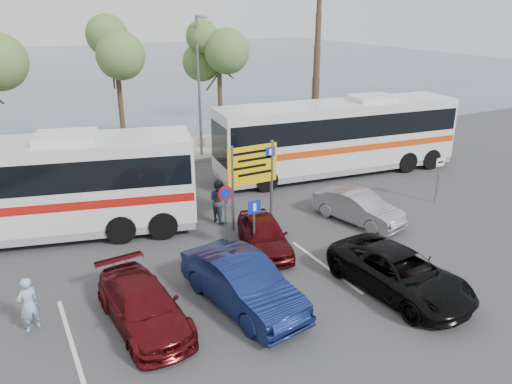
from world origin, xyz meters
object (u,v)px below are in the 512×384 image
car_maroon (143,305)px  car_silver_b (358,207)px  pedestrian_near (28,304)px  direction_sign (252,171)px  coach_bus_right (337,139)px  car_red (264,234)px  pedestrian_far (219,201)px  car_blue (242,283)px  street_lamp_right (199,81)px  coach_bus_left (18,193)px  suv_black (400,273)px

car_maroon → car_silver_b: bearing=11.8°
pedestrian_near → direction_sign: bearing=176.1°
coach_bus_right → car_red: 10.12m
pedestrian_far → pedestrian_near: bearing=107.0°
direction_sign → car_blue: 6.07m
coach_bus_right → direction_sign: bearing=-151.0°
pedestrian_near → pedestrian_far: 9.02m
street_lamp_right → car_red: size_ratio=2.11×
coach_bus_left → direction_sign: bearing=-21.2°
street_lamp_right → car_silver_b: 12.84m
car_silver_b → pedestrian_far: pedestrian_far is taller
direction_sign → pedestrian_near: (-8.87, -3.25, -1.59)m
car_red → car_silver_b: 4.82m
direction_sign → coach_bus_right: bearing=29.0°
car_blue → pedestrian_near: (-5.87, 1.76, 0.04)m
direction_sign → pedestrian_near: size_ratio=2.15×
coach_bus_left → car_maroon: 8.34m
direction_sign → car_blue: direction_sign is taller
car_red → car_silver_b: bearing=18.9°
street_lamp_right → suv_black: street_lamp_right is taller
pedestrian_near → suv_black: bearing=138.1°
coach_bus_right → car_blue: size_ratio=2.82×
car_blue → coach_bus_right: bearing=32.6°
street_lamp_right → coach_bus_right: (5.33, -6.26, -2.68)m
street_lamp_right → coach_bus_left: 12.90m
car_maroon → car_silver_b: 10.55m
coach_bus_right → suv_black: coach_bus_right is taller
coach_bus_right → car_blue: bearing=-138.7°
car_blue → pedestrian_near: size_ratio=2.88×
car_blue → pedestrian_far: 6.49m
pedestrian_far → car_blue: bearing=149.8°
pedestrian_near → car_blue: bearing=139.3°
car_silver_b → street_lamp_right: bearing=85.7°
car_silver_b → car_blue: bearing=-169.9°
car_silver_b → pedestrian_near: size_ratio=2.42×
coach_bus_left → car_blue: bearing=-56.6°
car_maroon → pedestrian_near: (-2.91, 1.29, 0.19)m
direction_sign → suv_black: size_ratio=0.72×
car_red → pedestrian_far: size_ratio=2.03×
car_maroon → street_lamp_right: bearing=58.1°
street_lamp_right → pedestrian_near: 17.79m
coach_bus_left → car_red: size_ratio=3.61×
coach_bus_right → pedestrian_far: size_ratio=7.27×
suv_black → coach_bus_left: bearing=131.0°
car_silver_b → pedestrian_near: pedestrian_near is taller
car_red → suv_black: suv_black is taller
car_silver_b → pedestrian_near: 13.16m
coach_bus_right → car_maroon: size_ratio=3.06×
car_red → suv_black: 5.20m
street_lamp_right → car_silver_b: size_ratio=1.98×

